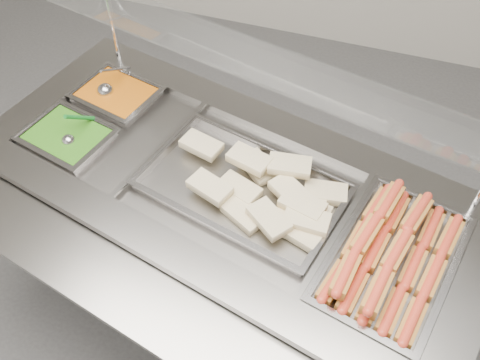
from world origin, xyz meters
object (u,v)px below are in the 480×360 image
(pan_hotdogs, at_px, (391,265))
(sneeze_guard, at_px, (262,63))
(ladle, at_px, (106,90))
(steam_counter, at_px, (230,248))
(serving_spoon, at_px, (71,137))
(pan_wraps, at_px, (242,190))

(pan_hotdogs, bearing_deg, sneeze_guard, 147.15)
(sneeze_guard, bearing_deg, ladle, 173.75)
(steam_counter, height_order, serving_spoon, serving_spoon)
(ladle, bearing_deg, steam_counter, -24.37)
(sneeze_guard, relative_size, serving_spoon, 9.74)
(pan_hotdogs, bearing_deg, ladle, 160.73)
(serving_spoon, bearing_deg, pan_hotdogs, -6.68)
(sneeze_guard, distance_m, ladle, 0.72)
(pan_hotdogs, height_order, ladle, ladle)
(sneeze_guard, distance_m, pan_wraps, 0.42)
(pan_wraps, xyz_separation_m, serving_spoon, (-0.64, 0.01, 0.03))
(pan_wraps, bearing_deg, serving_spoon, 178.94)
(steam_counter, relative_size, ladle, 10.44)
(steam_counter, relative_size, pan_wraps, 2.68)
(pan_wraps, xyz_separation_m, ladle, (-0.64, 0.28, 0.03))
(sneeze_guard, bearing_deg, serving_spoon, -162.64)
(steam_counter, xyz_separation_m, pan_hotdogs, (0.56, -0.14, 0.38))
(steam_counter, height_order, sneeze_guard, sneeze_guard)
(steam_counter, height_order, pan_hotdogs, pan_hotdogs)
(serving_spoon, bearing_deg, steam_counter, 0.12)
(sneeze_guard, bearing_deg, pan_hotdogs, -32.85)
(steam_counter, height_order, ladle, ladle)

